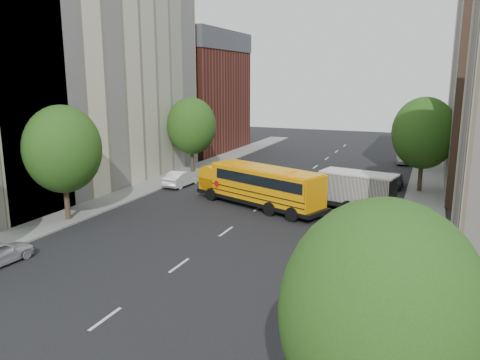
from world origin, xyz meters
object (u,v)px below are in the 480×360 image
Objects in this scene: safari_truck at (352,190)px; parked_car_3 at (359,310)px; street_tree_4 at (424,133)px; parked_car_5 at (404,157)px; parked_car_1 at (182,178)px; street_tree_3 at (381,315)px; parked_car_4 at (394,180)px; street_tree_5 at (427,125)px; street_tree_2 at (192,126)px; street_tree_1 at (63,149)px; school_bus at (257,184)px.

safari_truck is 17.06m from parked_car_3.
street_tree_4 is 9.62m from safari_truck.
parked_car_5 is at bearing 95.72° from safari_truck.
parked_car_1 is at bearing -175.82° from safari_truck.
street_tree_3 is 1.60× the size of parked_car_5.
parked_car_1 reaches higher than parked_car_4.
street_tree_3 reaches higher than parked_car_4.
street_tree_5 is 27.02m from parked_car_1.
parked_car_5 is (-2.20, 46.19, -3.72)m from street_tree_3.
street_tree_4 is at bearing 90.00° from street_tree_3.
street_tree_5 is at bearing 28.61° from street_tree_2.
street_tree_2 is 2.04× the size of parked_car_4.
parked_car_1 is at bearing 80.85° from street_tree_1.
street_tree_1 reaches higher than safari_truck.
school_bus is 2.57× the size of parked_car_5.
street_tree_2 reaches higher than school_bus.
safari_truck reaches higher than parked_car_5.
street_tree_3 is 1.88× the size of parked_car_4.
street_tree_1 is at bearing -120.52° from school_bus.
street_tree_1 reaches higher than street_tree_2.
street_tree_5 is (22.00, 12.00, -0.12)m from street_tree_2.
street_tree_4 is 24.94m from parked_car_3.
school_bus is (10.74, -9.61, -3.05)m from street_tree_2.
street_tree_4 is 1.87× the size of parked_car_1.
street_tree_1 is 1.78× the size of parked_car_5.
street_tree_2 is 32.28m from parked_car_3.
street_tree_2 reaches higher than parked_car_4.
street_tree_2 is 24.70m from parked_car_5.
street_tree_4 is 1.81× the size of parked_car_3.
parked_car_3 is (3.08, -16.76, -0.86)m from safari_truck.
street_tree_4 reaches higher than parked_car_5.
street_tree_2 is 1.10× the size of safari_truck.
parked_car_5 is (-0.80, 38.69, 0.08)m from parked_car_3.
parked_car_1 is 26.46m from parked_car_3.
safari_truck is at bearing -120.05° from street_tree_4.
school_bus is at bearing 116.69° from street_tree_3.
parked_car_4 is (19.80, 19.15, -4.31)m from street_tree_1.
school_bus is at bearing -152.92° from safari_truck.
street_tree_4 is 15.00m from parked_car_5.
parked_car_5 is at bearing 92.73° from street_tree_3.
street_tree_4 reaches higher than parked_car_3.
street_tree_2 is 19.44m from safari_truck.
parked_car_4 is at bearing -155.19° from parked_car_1.
safari_truck is at bearing -102.78° from street_tree_5.
street_tree_3 is at bearing -74.74° from parked_car_3.
street_tree_4 reaches higher than street_tree_5.
school_bus reaches higher than parked_car_3.
street_tree_2 is 20.27m from parked_car_4.
street_tree_5 reaches higher than parked_car_4.
street_tree_4 reaches higher than parked_car_1.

